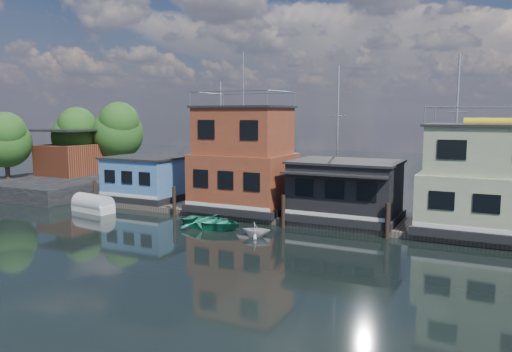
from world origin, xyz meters
The scene contains 12 objects.
ground centered at (0.00, 0.00, 0.00)m, with size 160.00×160.00×0.00m, color black.
dock centered at (0.00, 12.00, 0.20)m, with size 48.00×5.00×0.40m, color #595147.
houseboat_blue centered at (-18.00, 12.00, 2.21)m, with size 6.40×4.90×3.66m.
houseboat_red centered at (-8.50, 12.00, 4.10)m, with size 7.40×5.90×11.86m.
houseboat_dark centered at (-0.50, 11.98, 2.42)m, with size 7.40×6.10×4.06m.
houseboat_green centered at (8.50, 12.00, 3.55)m, with size 8.40×5.90×7.03m.
pilings centered at (-0.33, 9.20, 1.10)m, with size 42.28×0.28×2.20m.
background_masts centered at (4.76, 18.00, 5.55)m, with size 36.40×0.16×12.00m.
shore centered at (-30.67, 15.86, 3.60)m, with size 12.40×15.72×8.24m.
dinghy_white centered at (-4.43, 5.90, 0.48)m, with size 1.59×1.84×0.97m, color silver.
dinghy_teal centered at (-8.10, 6.66, 0.45)m, with size 3.11×4.36×0.90m, color #268E6F.
tarp_runabout centered at (-19.49, 7.41, 0.56)m, with size 3.87×2.05×1.50m.
Camera 1 is at (9.15, -21.45, 7.68)m, focal length 35.00 mm.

